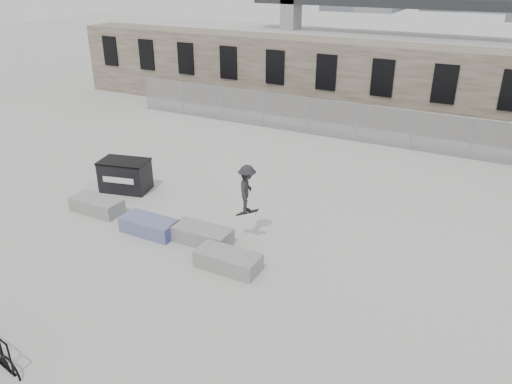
# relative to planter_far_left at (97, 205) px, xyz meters

# --- Properties ---
(ground) EXTENTS (120.00, 120.00, 0.00)m
(ground) POSITION_rel_planter_far_left_xyz_m (3.40, -0.08, -0.29)
(ground) COLOR beige
(ground) RESTS_ON ground
(stone_wall) EXTENTS (36.00, 2.58, 4.50)m
(stone_wall) POSITION_rel_planter_far_left_xyz_m (3.40, 16.16, 1.96)
(stone_wall) COLOR brown
(stone_wall) RESTS_ON ground
(chainlink_fence) EXTENTS (22.06, 0.06, 2.02)m
(chainlink_fence) POSITION_rel_planter_far_left_xyz_m (3.40, 12.42, 0.74)
(chainlink_fence) COLOR gray
(chainlink_fence) RESTS_ON ground
(planter_far_left) EXTENTS (2.00, 0.90, 0.54)m
(planter_far_left) POSITION_rel_planter_far_left_xyz_m (0.00, 0.00, 0.00)
(planter_far_left) COLOR gray
(planter_far_left) RESTS_ON ground
(planter_center_left) EXTENTS (2.00, 0.90, 0.54)m
(planter_center_left) POSITION_rel_planter_far_left_xyz_m (2.78, -0.37, 0.00)
(planter_center_left) COLOR #303B90
(planter_center_left) RESTS_ON ground
(planter_center_right) EXTENTS (2.00, 0.90, 0.54)m
(planter_center_right) POSITION_rel_planter_far_left_xyz_m (4.74, -0.05, 0.00)
(planter_center_right) COLOR gray
(planter_center_right) RESTS_ON ground
(planter_offset) EXTENTS (2.00, 0.90, 0.54)m
(planter_offset) POSITION_rel_planter_far_left_xyz_m (6.31, -1.01, 0.00)
(planter_offset) COLOR gray
(planter_offset) RESTS_ON ground
(dumpster) EXTENTS (2.18, 1.62, 1.29)m
(dumpster) POSITION_rel_planter_far_left_xyz_m (-0.37, 2.06, 0.36)
(dumpster) COLOR black
(dumpster) RESTS_ON ground
(skateboarder) EXTENTS (0.94, 1.21, 1.83)m
(skateboarder) POSITION_rel_planter_far_left_xyz_m (5.98, 0.85, 1.56)
(skateboarder) COLOR #252527
(skateboarder) RESTS_ON ground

